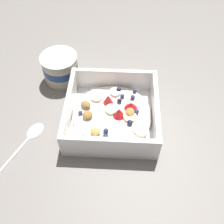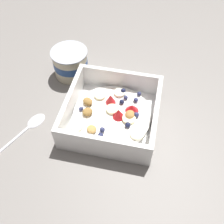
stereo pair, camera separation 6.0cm
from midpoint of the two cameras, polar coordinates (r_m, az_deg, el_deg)
name	(u,v)px [view 1 (the left image)]	position (r m, az deg, el deg)	size (l,w,h in m)	color
ground_plane	(108,113)	(0.64, -3.56, -0.46)	(2.40, 2.40, 0.00)	gray
fruit_bowl	(112,114)	(0.61, -2.78, -0.72)	(0.20, 0.20, 0.07)	white
spoon	(27,139)	(0.63, -20.39, -5.57)	(0.09, 0.16, 0.01)	silver
yogurt_cup	(60,68)	(0.71, -13.44, 9.07)	(0.09, 0.09, 0.07)	beige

